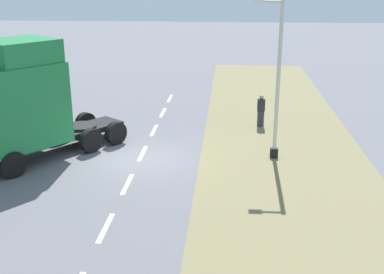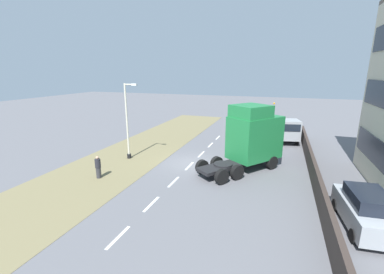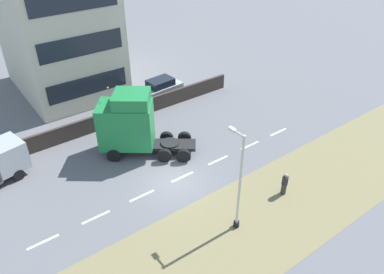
# 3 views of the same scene
# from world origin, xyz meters

# --- Properties ---
(ground_plane) EXTENTS (120.00, 120.00, 0.00)m
(ground_plane) POSITION_xyz_m (0.00, 0.00, 0.00)
(ground_plane) COLOR slate
(ground_plane) RESTS_ON ground
(grass_verge) EXTENTS (7.00, 44.00, 0.01)m
(grass_verge) POSITION_xyz_m (-6.00, 0.00, 0.01)
(grass_verge) COLOR olive
(grass_verge) RESTS_ON ground
(lane_markings) EXTENTS (0.16, 21.00, 0.00)m
(lane_markings) POSITION_xyz_m (0.00, -0.70, 0.00)
(lane_markings) COLOR white
(lane_markings) RESTS_ON ground
(lorry_cab) EXTENTS (5.98, 6.75, 5.08)m
(lorry_cab) POSITION_xyz_m (4.64, 0.62, 2.47)
(lorry_cab) COLOR black
(lorry_cab) RESTS_ON ground
(lamp_post) EXTENTS (1.29, 0.34, 6.42)m
(lamp_post) POSITION_xyz_m (-5.50, -0.64, 2.92)
(lamp_post) COLOR black
(lamp_post) RESTS_ON ground
(pedestrian) EXTENTS (0.39, 0.39, 1.63)m
(pedestrian) POSITION_xyz_m (-5.26, -5.02, 0.79)
(pedestrian) COLOR #333338
(pedestrian) RESTS_ON ground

